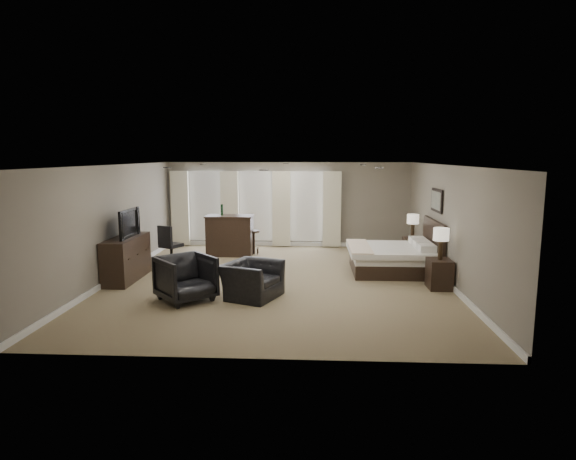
{
  "coord_description": "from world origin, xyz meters",
  "views": [
    {
      "loc": [
        0.78,
        -10.57,
        2.81
      ],
      "look_at": [
        0.2,
        0.4,
        1.1
      ],
      "focal_mm": 30.0,
      "sensor_mm": 36.0,
      "label": 1
    }
  ],
  "objects_px": {
    "bed": "(387,246)",
    "armchair_near": "(252,274)",
    "nightstand_near": "(439,274)",
    "lamp_far": "(413,226)",
    "tv": "(125,234)",
    "bar_counter": "(230,235)",
    "desk_chair": "(171,244)",
    "nightstand_far": "(412,249)",
    "dresser": "(127,259)",
    "armchair_far": "(186,276)",
    "lamp_near": "(441,244)",
    "bar_stool_right": "(254,242)",
    "bar_stool_left": "(229,242)"
  },
  "relations": [
    {
      "from": "lamp_far",
      "to": "bar_counter",
      "type": "distance_m",
      "value": 5.06
    },
    {
      "from": "lamp_far",
      "to": "nightstand_near",
      "type": "bearing_deg",
      "value": -90.0
    },
    {
      "from": "nightstand_far",
      "to": "desk_chair",
      "type": "height_order",
      "value": "desk_chair"
    },
    {
      "from": "tv",
      "to": "nightstand_far",
      "type": "bearing_deg",
      "value": -69.92
    },
    {
      "from": "bar_stool_left",
      "to": "bar_stool_right",
      "type": "xyz_separation_m",
      "value": [
        0.7,
        0.16,
        -0.03
      ]
    },
    {
      "from": "lamp_near",
      "to": "bar_counter",
      "type": "bearing_deg",
      "value": 147.69
    },
    {
      "from": "nightstand_far",
      "to": "bar_stool_right",
      "type": "distance_m",
      "value": 4.41
    },
    {
      "from": "nightstand_near",
      "to": "dresser",
      "type": "bearing_deg",
      "value": 176.94
    },
    {
      "from": "bed",
      "to": "bar_stool_right",
      "type": "bearing_deg",
      "value": 150.62
    },
    {
      "from": "nightstand_near",
      "to": "desk_chair",
      "type": "xyz_separation_m",
      "value": [
        -6.39,
        2.06,
        0.2
      ]
    },
    {
      "from": "nightstand_far",
      "to": "lamp_far",
      "type": "distance_m",
      "value": 0.62
    },
    {
      "from": "nightstand_far",
      "to": "bar_counter",
      "type": "height_order",
      "value": "bar_counter"
    },
    {
      "from": "tv",
      "to": "armchair_near",
      "type": "distance_m",
      "value": 3.31
    },
    {
      "from": "bar_counter",
      "to": "desk_chair",
      "type": "distance_m",
      "value": 1.76
    },
    {
      "from": "nightstand_near",
      "to": "lamp_far",
      "type": "height_order",
      "value": "lamp_far"
    },
    {
      "from": "lamp_near",
      "to": "tv",
      "type": "xyz_separation_m",
      "value": [
        -6.92,
        0.37,
        0.09
      ]
    },
    {
      "from": "bed",
      "to": "lamp_far",
      "type": "distance_m",
      "value": 1.72
    },
    {
      "from": "nightstand_near",
      "to": "bar_stool_right",
      "type": "relative_size",
      "value": 0.93
    },
    {
      "from": "armchair_far",
      "to": "bar_counter",
      "type": "relative_size",
      "value": 0.75
    },
    {
      "from": "bed",
      "to": "bar_counter",
      "type": "xyz_separation_m",
      "value": [
        -4.15,
        1.74,
        -0.06
      ]
    },
    {
      "from": "armchair_near",
      "to": "bar_stool_right",
      "type": "xyz_separation_m",
      "value": [
        -0.49,
        4.28,
        -0.14
      ]
    },
    {
      "from": "bar_counter",
      "to": "nightstand_far",
      "type": "bearing_deg",
      "value": -3.29
    },
    {
      "from": "tv",
      "to": "bar_counter",
      "type": "xyz_separation_m",
      "value": [
        1.88,
        2.82,
        -0.48
      ]
    },
    {
      "from": "nightstand_far",
      "to": "bar_stool_right",
      "type": "height_order",
      "value": "bar_stool_right"
    },
    {
      "from": "bed",
      "to": "tv",
      "type": "bearing_deg",
      "value": -169.85
    },
    {
      "from": "armchair_near",
      "to": "armchair_far",
      "type": "height_order",
      "value": "armchair_far"
    },
    {
      "from": "nightstand_far",
      "to": "desk_chair",
      "type": "relative_size",
      "value": 0.57
    },
    {
      "from": "nightstand_near",
      "to": "armchair_near",
      "type": "bearing_deg",
      "value": -167.58
    },
    {
      "from": "dresser",
      "to": "desk_chair",
      "type": "bearing_deg",
      "value": 72.64
    },
    {
      "from": "armchair_far",
      "to": "desk_chair",
      "type": "xyz_separation_m",
      "value": [
        -1.24,
        3.2,
        0.02
      ]
    },
    {
      "from": "tv",
      "to": "bar_counter",
      "type": "distance_m",
      "value": 3.42
    },
    {
      "from": "bar_stool_left",
      "to": "tv",
      "type": "bearing_deg",
      "value": -122.52
    },
    {
      "from": "lamp_near",
      "to": "nightstand_far",
      "type": "bearing_deg",
      "value": 90.0
    },
    {
      "from": "lamp_near",
      "to": "tv",
      "type": "bearing_deg",
      "value": 176.94
    },
    {
      "from": "armchair_far",
      "to": "dresser",
      "type": "bearing_deg",
      "value": 97.23
    },
    {
      "from": "bar_counter",
      "to": "bar_stool_right",
      "type": "relative_size",
      "value": 1.94
    },
    {
      "from": "desk_chair",
      "to": "nightstand_near",
      "type": "bearing_deg",
      "value": -171.36
    },
    {
      "from": "armchair_far",
      "to": "tv",
      "type": "bearing_deg",
      "value": 97.23
    },
    {
      "from": "nightstand_near",
      "to": "desk_chair",
      "type": "distance_m",
      "value": 6.72
    },
    {
      "from": "dresser",
      "to": "bar_counter",
      "type": "bearing_deg",
      "value": 56.35
    },
    {
      "from": "nightstand_near",
      "to": "lamp_near",
      "type": "height_order",
      "value": "lamp_near"
    },
    {
      "from": "tv",
      "to": "bar_stool_left",
      "type": "bearing_deg",
      "value": -32.52
    },
    {
      "from": "bed",
      "to": "armchair_near",
      "type": "xyz_separation_m",
      "value": [
        -3.01,
        -2.31,
        -0.16
      ]
    },
    {
      "from": "nightstand_near",
      "to": "armchair_near",
      "type": "xyz_separation_m",
      "value": [
        -3.9,
        -0.86,
        0.16
      ]
    },
    {
      "from": "bar_counter",
      "to": "armchair_far",
      "type": "bearing_deg",
      "value": -91.45
    },
    {
      "from": "bed",
      "to": "nightstand_near",
      "type": "height_order",
      "value": "bed"
    },
    {
      "from": "lamp_far",
      "to": "desk_chair",
      "type": "distance_m",
      "value": 6.46
    },
    {
      "from": "bed",
      "to": "lamp_far",
      "type": "relative_size",
      "value": 3.08
    },
    {
      "from": "dresser",
      "to": "armchair_far",
      "type": "distance_m",
      "value": 2.32
    },
    {
      "from": "nightstand_far",
      "to": "nightstand_near",
      "type": "bearing_deg",
      "value": -90.0
    }
  ]
}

